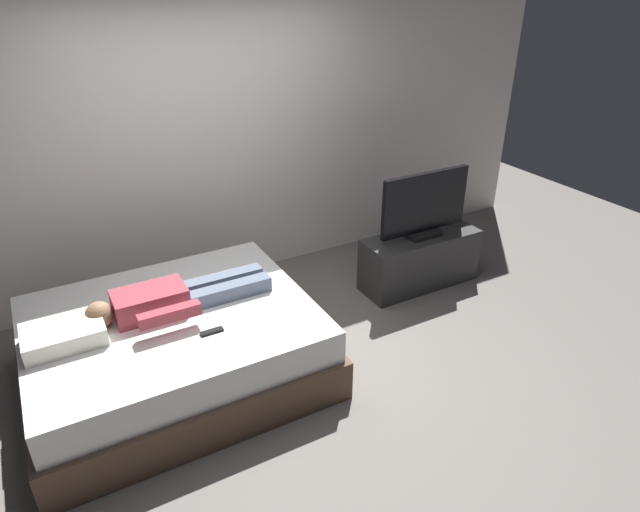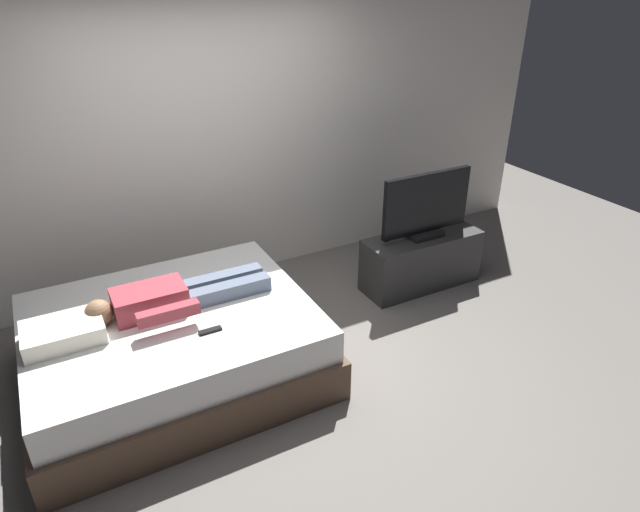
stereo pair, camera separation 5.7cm
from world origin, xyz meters
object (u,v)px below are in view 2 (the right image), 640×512
(remote, at_px, (210,331))
(tv_stand, at_px, (421,261))
(bed, at_px, (174,346))
(tv, at_px, (426,207))
(pillow, at_px, (63,332))
(person, at_px, (169,298))

(remote, height_order, tv_stand, remote)
(bed, height_order, tv, tv)
(bed, bearing_deg, pillow, -180.00)
(bed, bearing_deg, tv, 5.48)
(person, height_order, remote, person)
(person, relative_size, tv_stand, 1.15)
(person, xyz_separation_m, remote, (0.15, -0.40, -0.07))
(person, distance_m, remote, 0.44)
(bed, distance_m, pillow, 0.74)
(pillow, bearing_deg, tv, 4.28)
(bed, distance_m, tv_stand, 2.36)
(remote, xyz_separation_m, tv_stand, (2.16, 0.57, -0.30))
(bed, bearing_deg, person, 64.08)
(pillow, bearing_deg, remote, -22.36)
(person, relative_size, tv, 1.43)
(remote, bearing_deg, pillow, 157.64)
(remote, relative_size, tv_stand, 0.14)
(bed, height_order, pillow, pillow)
(pillow, relative_size, remote, 3.20)
(person, bearing_deg, tv, 4.09)
(person, bearing_deg, bed, -115.92)
(bed, relative_size, person, 1.55)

